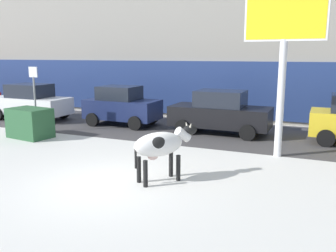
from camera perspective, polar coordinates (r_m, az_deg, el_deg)
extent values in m
plane|color=silver|center=(9.70, -9.92, -9.12)|extent=(120.00, 120.00, 0.00)
cube|color=#423F3F|center=(16.16, 4.48, -0.77)|extent=(60.00, 5.60, 0.01)
cube|color=navy|center=(18.67, 7.43, 5.74)|extent=(43.12, 0.10, 2.80)
ellipsoid|color=silver|center=(9.54, -1.49, -2.88)|extent=(1.32, 1.48, 0.64)
ellipsoid|color=black|center=(9.34, -1.55, -2.87)|extent=(0.56, 0.62, 0.40)
cylinder|color=black|center=(10.11, 0.46, -6.00)|extent=(0.12, 0.12, 0.70)
cylinder|color=black|center=(9.80, 1.62, -6.58)|extent=(0.12, 0.12, 0.70)
cylinder|color=black|center=(9.68, -4.59, -6.83)|extent=(0.12, 0.12, 0.70)
cylinder|color=black|center=(9.35, -3.56, -7.48)|extent=(0.12, 0.12, 0.70)
cylinder|color=silver|center=(9.87, 2.35, -1.34)|extent=(0.49, 0.54, 0.44)
ellipsoid|color=black|center=(9.96, 3.42, -0.64)|extent=(0.46, 0.50, 0.28)
cone|color=beige|center=(10.00, 2.90, 0.35)|extent=(0.13, 0.12, 0.15)
cone|color=beige|center=(9.82, 3.59, 0.14)|extent=(0.13, 0.12, 0.15)
cylinder|color=black|center=(9.32, -5.09, -4.86)|extent=(0.06, 0.06, 0.60)
ellipsoid|color=beige|center=(9.54, -2.41, -4.75)|extent=(0.36, 0.37, 0.20)
cylinder|color=silver|center=(12.34, 17.23, 3.99)|extent=(0.24, 0.24, 3.80)
cube|color=silver|center=(12.32, 17.99, 16.77)|extent=(2.53, 0.39, 1.82)
cube|color=yellow|center=(12.29, 17.98, 16.79)|extent=(2.41, 0.34, 1.70)
cube|color=white|center=(20.21, -20.73, 3.06)|extent=(4.21, 1.79, 0.84)
cube|color=#1E232D|center=(20.13, -20.88, 5.20)|extent=(2.01, 1.56, 0.68)
cylinder|color=black|center=(20.01, -16.09, 2.06)|extent=(0.64, 0.22, 0.64)
cylinder|color=black|center=(18.71, -19.50, 1.24)|extent=(0.64, 0.22, 0.64)
cylinder|color=black|center=(21.84, -21.64, 2.44)|extent=(0.64, 0.22, 0.64)
cube|color=#19234C|center=(17.50, -7.14, 2.65)|extent=(3.51, 1.72, 0.90)
cube|color=#1E232D|center=(17.48, -7.63, 5.17)|extent=(1.81, 1.51, 0.64)
cylinder|color=black|center=(17.77, -2.55, 1.38)|extent=(0.64, 0.22, 0.64)
cylinder|color=black|center=(16.29, -5.18, 0.45)|extent=(0.64, 0.22, 0.64)
cylinder|color=black|center=(18.87, -8.78, 1.84)|extent=(0.64, 0.22, 0.64)
cylinder|color=black|center=(17.48, -11.74, 0.99)|extent=(0.64, 0.22, 0.64)
cube|color=black|center=(15.66, 8.16, 1.51)|extent=(4.21, 1.79, 0.84)
cube|color=#1E232D|center=(15.55, 8.24, 4.27)|extent=(2.01, 1.56, 0.68)
cylinder|color=black|center=(16.29, 13.58, 0.18)|extent=(0.64, 0.22, 0.64)
cylinder|color=black|center=(14.59, 12.36, -1.02)|extent=(0.64, 0.22, 0.64)
cylinder|color=black|center=(16.96, 4.47, 0.89)|extent=(0.64, 0.22, 0.64)
cylinder|color=black|center=(15.33, 2.32, -0.18)|extent=(0.64, 0.22, 0.64)
cylinder|color=black|center=(16.19, 23.54, -0.51)|extent=(0.64, 0.22, 0.64)
cylinder|color=black|center=(14.52, 23.49, -1.76)|extent=(0.64, 0.22, 0.64)
cylinder|color=#282833|center=(22.58, -11.99, 3.55)|extent=(0.24, 0.24, 0.88)
cube|color=maroon|center=(22.50, -12.07, 5.47)|extent=(0.36, 0.22, 0.64)
sphere|color=#9E7051|center=(22.46, -12.11, 6.56)|extent=(0.20, 0.20, 0.20)
cylinder|color=#282833|center=(18.53, 24.03, 1.20)|extent=(0.24, 0.24, 0.88)
cube|color=brown|center=(18.42, 24.22, 3.53)|extent=(0.36, 0.22, 0.64)
sphere|color=#9E7051|center=(18.38, 24.33, 4.85)|extent=(0.20, 0.20, 0.20)
cube|color=#285633|center=(15.78, -20.83, 0.45)|extent=(1.84, 1.33, 1.20)
cylinder|color=gray|center=(16.69, -20.07, 3.14)|extent=(0.08, 0.08, 2.40)
cube|color=silver|center=(16.57, -20.39, 7.93)|extent=(0.44, 0.04, 0.44)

